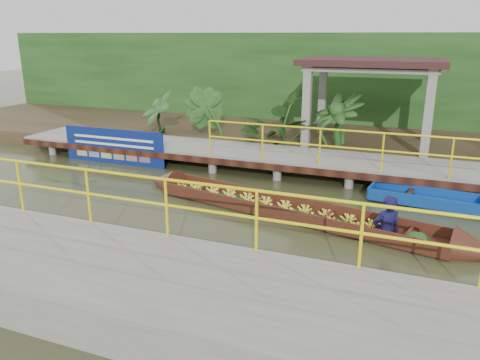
% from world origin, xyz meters
% --- Properties ---
extents(ground, '(80.00, 80.00, 0.00)m').
position_xyz_m(ground, '(0.00, 0.00, 0.00)').
color(ground, '#2B3018').
rests_on(ground, ground).
extents(land_strip, '(30.00, 8.00, 0.45)m').
position_xyz_m(land_strip, '(0.00, 7.50, 0.23)').
color(land_strip, '#322619').
rests_on(land_strip, ground).
extents(far_dock, '(16.00, 2.06, 1.66)m').
position_xyz_m(far_dock, '(0.02, 3.43, 0.48)').
color(far_dock, slate).
rests_on(far_dock, ground).
extents(near_dock, '(18.00, 2.40, 1.73)m').
position_xyz_m(near_dock, '(1.00, -4.20, 0.30)').
color(near_dock, slate).
rests_on(near_dock, ground).
extents(pavilion, '(4.40, 3.00, 3.00)m').
position_xyz_m(pavilion, '(3.00, 6.30, 2.82)').
color(pavilion, slate).
rests_on(pavilion, ground).
extents(foliage_backdrop, '(30.00, 0.80, 4.00)m').
position_xyz_m(foliage_backdrop, '(0.00, 10.00, 2.00)').
color(foliage_backdrop, '#173C13').
rests_on(foliage_backdrop, ground).
extents(vendor_boat, '(8.50, 2.58, 2.01)m').
position_xyz_m(vendor_boat, '(2.44, 0.10, 0.24)').
color(vendor_boat, '#361A0E').
rests_on(vendor_boat, ground).
extents(moored_blue_boat, '(3.30, 1.19, 0.77)m').
position_xyz_m(moored_blue_boat, '(5.77, 1.93, 0.14)').
color(moored_blue_boat, navy).
rests_on(moored_blue_boat, ground).
extents(blue_banner, '(3.61, 0.04, 1.13)m').
position_xyz_m(blue_banner, '(-4.31, 2.48, 0.56)').
color(blue_banner, navy).
rests_on(blue_banner, ground).
extents(tropical_plants, '(14.54, 1.54, 1.93)m').
position_xyz_m(tropical_plants, '(1.82, 5.30, 1.41)').
color(tropical_plants, '#173C13').
rests_on(tropical_plants, ground).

